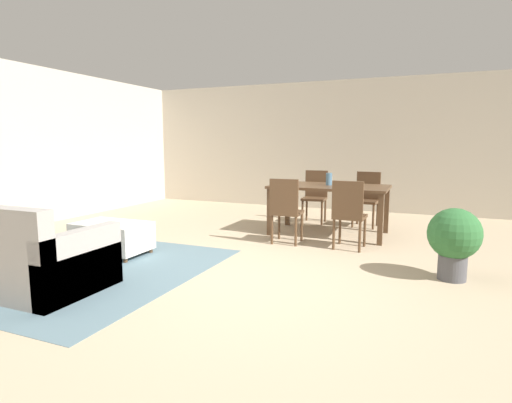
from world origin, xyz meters
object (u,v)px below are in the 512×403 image
at_px(dining_table, 329,191).
at_px(dining_chair_near_left, 286,207).
at_px(ottoman_table, 112,236).
at_px(couch, 8,257).
at_px(potted_plant, 454,238).
at_px(dining_chair_far_left, 315,193).
at_px(dining_chair_near_right, 349,211).
at_px(dining_chair_far_right, 367,196).
at_px(vase_centerpiece, 329,179).

distance_m(dining_table, dining_chair_near_left, 0.97).
relative_size(ottoman_table, dining_table, 0.52).
distance_m(couch, potted_plant, 4.47).
distance_m(couch, ottoman_table, 1.31).
relative_size(dining_table, potted_plant, 2.34).
bearing_deg(dining_chair_far_left, potted_plant, -50.13).
height_order(couch, dining_table, couch).
relative_size(couch, ottoman_table, 2.12).
xyz_separation_m(couch, dining_chair_near_right, (2.84, 2.70, 0.23)).
bearing_deg(ottoman_table, dining_chair_far_right, 49.06).
bearing_deg(dining_chair_near_right, vase_centerpiece, 118.23).
height_order(dining_chair_near_left, dining_chair_near_right, same).
distance_m(vase_centerpiece, potted_plant, 2.42).
relative_size(couch, dining_chair_near_left, 2.09).
height_order(ottoman_table, vase_centerpiece, vase_centerpiece).
bearing_deg(potted_plant, dining_chair_far_right, 115.71).
relative_size(dining_table, vase_centerpiece, 9.37).
xyz_separation_m(dining_chair_far_right, potted_plant, (1.22, -2.54, -0.08)).
xyz_separation_m(ottoman_table, dining_table, (2.26, 2.23, 0.44)).
xyz_separation_m(ottoman_table, dining_chair_near_left, (1.85, 1.37, 0.29)).
bearing_deg(vase_centerpiece, ottoman_table, -134.60).
distance_m(ottoman_table, dining_table, 3.21).
distance_m(dining_chair_near_right, potted_plant, 1.46).
distance_m(dining_chair_far_left, potted_plant, 3.31).
bearing_deg(dining_chair_near_right, dining_chair_near_left, -178.50).
height_order(ottoman_table, dining_table, dining_table).
distance_m(dining_table, dining_chair_far_left, 1.01).
bearing_deg(couch, vase_centerpiece, 56.56).
bearing_deg(couch, ottoman_table, 84.65).
relative_size(ottoman_table, potted_plant, 1.21).
height_order(couch, dining_chair_near_left, dining_chair_near_left).
distance_m(couch, dining_chair_near_right, 3.92).
relative_size(dining_table, dining_chair_far_right, 1.90).
xyz_separation_m(dining_chair_far_left, vase_centerpiece, (0.43, -0.85, 0.33)).
bearing_deg(dining_chair_far_left, vase_centerpiece, -63.05).
distance_m(dining_table, potted_plant, 2.36).
xyz_separation_m(dining_chair_near_left, dining_chair_far_right, (0.86, 1.75, 0.00)).
distance_m(ottoman_table, potted_plant, 3.98).
bearing_deg(potted_plant, couch, -154.98).
distance_m(couch, vase_centerpiece, 4.33).
distance_m(dining_chair_far_left, vase_centerpiece, 1.01).
bearing_deg(dining_chair_near_left, couch, -126.34).
relative_size(dining_chair_near_left, dining_chair_near_right, 1.00).
xyz_separation_m(ottoman_table, vase_centerpiece, (2.24, 2.27, 0.62)).
bearing_deg(couch, dining_chair_near_left, 53.66).
relative_size(ottoman_table, dining_chair_near_right, 0.99).
distance_m(dining_table, dining_chair_far_right, 1.00).
xyz_separation_m(couch, dining_chair_far_right, (2.83, 4.43, 0.23)).
relative_size(dining_chair_near_left, potted_plant, 1.23).
relative_size(dining_chair_near_left, vase_centerpiece, 4.92).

